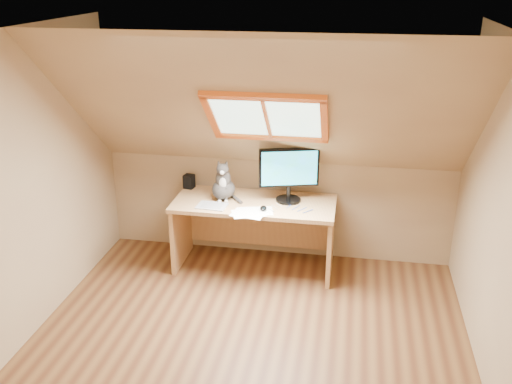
# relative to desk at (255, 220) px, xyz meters

# --- Properties ---
(ground) EXTENTS (3.50, 3.50, 0.00)m
(ground) POSITION_rel_desk_xyz_m (0.17, -1.45, -0.49)
(ground) COLOR brown
(ground) RESTS_ON ground
(room_shell) EXTENTS (3.52, 3.52, 2.41)m
(room_shell) POSITION_rel_desk_xyz_m (0.17, -1.54, 0.94)
(room_shell) COLOR tan
(room_shell) RESTS_ON ground
(desk) EXTENTS (1.55, 0.68, 0.71)m
(desk) POSITION_rel_desk_xyz_m (0.00, 0.00, 0.00)
(desk) COLOR tan
(desk) RESTS_ON ground
(monitor) EXTENTS (0.56, 0.24, 0.52)m
(monitor) POSITION_rel_desk_xyz_m (0.32, 0.01, 0.52)
(monitor) COLOR black
(monitor) RESTS_ON desk
(cat) EXTENTS (0.26, 0.30, 0.41)m
(cat) POSITION_rel_desk_xyz_m (-0.31, -0.05, 0.36)
(cat) COLOR #433E3B
(cat) RESTS_ON desk
(desk_speaker) EXTENTS (0.11, 0.11, 0.14)m
(desk_speaker) POSITION_rel_desk_xyz_m (-0.72, 0.18, 0.29)
(desk_speaker) COLOR black
(desk_speaker) RESTS_ON desk
(graphics_tablet) EXTENTS (0.29, 0.22, 0.01)m
(graphics_tablet) POSITION_rel_desk_xyz_m (-0.37, -0.25, 0.22)
(graphics_tablet) COLOR #B2B2B7
(graphics_tablet) RESTS_ON desk
(mouse) EXTENTS (0.07, 0.12, 0.03)m
(mouse) POSITION_rel_desk_xyz_m (0.12, -0.25, 0.24)
(mouse) COLOR black
(mouse) RESTS_ON desk
(papers) EXTENTS (0.35, 0.30, 0.01)m
(papers) POSITION_rel_desk_xyz_m (-0.00, -0.33, 0.22)
(papers) COLOR white
(papers) RESTS_ON desk
(cables) EXTENTS (0.51, 0.26, 0.01)m
(cables) POSITION_rel_desk_xyz_m (0.34, -0.19, 0.22)
(cables) COLOR silver
(cables) RESTS_ON desk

